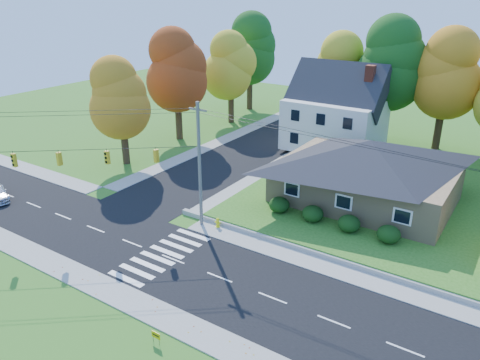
# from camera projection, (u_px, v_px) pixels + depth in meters

# --- Properties ---
(ground) EXTENTS (120.00, 120.00, 0.00)m
(ground) POSITION_uv_depth(u_px,v_px,m) (173.00, 259.00, 32.66)
(ground) COLOR #3D7923
(road_main) EXTENTS (90.00, 8.00, 0.02)m
(road_main) POSITION_uv_depth(u_px,v_px,m) (173.00, 259.00, 32.65)
(road_main) COLOR black
(road_main) RESTS_ON ground
(road_cross) EXTENTS (8.00, 44.00, 0.02)m
(road_cross) POSITION_uv_depth(u_px,v_px,m) (264.00, 144.00, 56.79)
(road_cross) COLOR black
(road_cross) RESTS_ON ground
(sidewalk_north) EXTENTS (90.00, 2.00, 0.08)m
(sidewalk_north) POSITION_uv_depth(u_px,v_px,m) (215.00, 230.00, 36.50)
(sidewalk_north) COLOR #9C9A90
(sidewalk_north) RESTS_ON ground
(sidewalk_south) EXTENTS (90.00, 2.00, 0.08)m
(sidewalk_south) POSITION_uv_depth(u_px,v_px,m) (119.00, 295.00, 28.78)
(sidewalk_south) COLOR #9C9A90
(sidewalk_south) RESTS_ON ground
(lawn) EXTENTS (30.00, 30.00, 0.50)m
(lawn) POSITION_uv_depth(u_px,v_px,m) (436.00, 195.00, 42.14)
(lawn) COLOR #3D7923
(lawn) RESTS_ON ground
(ranch_house) EXTENTS (14.60, 10.60, 5.40)m
(ranch_house) POSITION_uv_depth(u_px,v_px,m) (367.00, 170.00, 39.68)
(ranch_house) COLOR tan
(ranch_house) RESTS_ON lawn
(colonial_house) EXTENTS (10.40, 8.40, 9.60)m
(colonial_house) POSITION_uv_depth(u_px,v_px,m) (336.00, 113.00, 52.49)
(colonial_house) COLOR silver
(colonial_house) RESTS_ON lawn
(hedge_row) EXTENTS (10.70, 1.70, 1.27)m
(hedge_row) POSITION_uv_depth(u_px,v_px,m) (330.00, 218.00, 35.96)
(hedge_row) COLOR #163A10
(hedge_row) RESTS_ON lawn
(traffic_infrastructure) EXTENTS (38.10, 10.66, 10.00)m
(traffic_infrastructure) POSITION_uv_depth(u_px,v_px,m) (180.00, 185.00, 31.82)
(traffic_infrastructure) COLOR #666059
(traffic_infrastructure) RESTS_ON ground
(tree_lot_0) EXTENTS (6.72, 6.72, 12.51)m
(tree_lot_0) POSITION_uv_depth(u_px,v_px,m) (342.00, 70.00, 56.74)
(tree_lot_0) COLOR #3F2A19
(tree_lot_0) RESTS_ON lawn
(tree_lot_1) EXTENTS (7.84, 7.84, 14.60)m
(tree_lot_1) POSITION_uv_depth(u_px,v_px,m) (390.00, 64.00, 52.42)
(tree_lot_1) COLOR #3F2A19
(tree_lot_1) RESTS_ON lawn
(tree_lot_2) EXTENTS (7.28, 7.28, 13.56)m
(tree_lot_2) POSITION_uv_depth(u_px,v_px,m) (447.00, 74.00, 50.38)
(tree_lot_2) COLOR #3F2A19
(tree_lot_2) RESTS_ON lawn
(tree_west_0) EXTENTS (6.16, 6.16, 11.47)m
(tree_west_0) POSITION_uv_depth(u_px,v_px,m) (120.00, 98.00, 47.85)
(tree_west_0) COLOR #3F2A19
(tree_west_0) RESTS_ON ground
(tree_west_1) EXTENTS (7.28, 7.28, 13.56)m
(tree_west_1) POSITION_uv_depth(u_px,v_px,m) (176.00, 70.00, 55.57)
(tree_west_1) COLOR #3F2A19
(tree_west_1) RESTS_ON ground
(tree_west_2) EXTENTS (6.72, 6.72, 12.51)m
(tree_west_2) POSITION_uv_depth(u_px,v_px,m) (231.00, 66.00, 63.03)
(tree_west_2) COLOR #3F2A19
(tree_west_2) RESTS_ON ground
(tree_west_3) EXTENTS (7.84, 7.84, 14.60)m
(tree_west_3) POSITION_uv_depth(u_px,v_px,m) (250.00, 49.00, 69.72)
(tree_west_3) COLOR #3F2A19
(tree_west_3) RESTS_ON ground
(white_car) EXTENTS (1.71, 4.14, 1.33)m
(white_car) POSITION_uv_depth(u_px,v_px,m) (306.00, 121.00, 63.74)
(white_car) COLOR silver
(white_car) RESTS_ON road_cross
(fire_hydrant) EXTENTS (0.48, 0.38, 0.85)m
(fire_hydrant) POSITION_uv_depth(u_px,v_px,m) (218.00, 223.00, 36.83)
(fire_hydrant) COLOR yellow
(fire_hydrant) RESTS_ON ground
(yard_sign) EXTENTS (0.59, 0.04, 0.74)m
(yard_sign) POSITION_uv_depth(u_px,v_px,m) (156.00, 335.00, 24.76)
(yard_sign) COLOR black
(yard_sign) RESTS_ON ground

